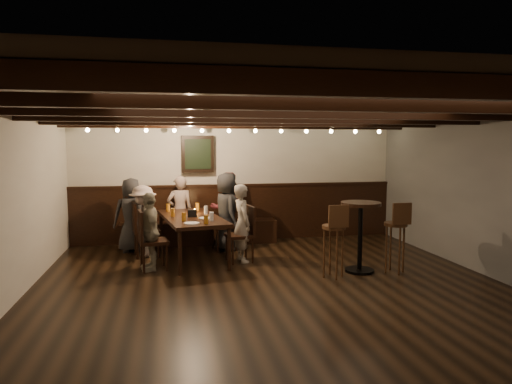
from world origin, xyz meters
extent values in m
plane|color=black|center=(0.00, 0.00, 0.00)|extent=(7.00, 7.00, 0.00)
plane|color=black|center=(0.00, 0.00, 2.40)|extent=(7.00, 7.00, 0.00)
plane|color=beige|center=(0.00, 3.50, 1.20)|extent=(6.50, 0.00, 6.50)
plane|color=#555552|center=(3.25, 0.00, 1.20)|extent=(0.00, 7.00, 7.00)
plane|color=beige|center=(-3.25, 0.00, 1.20)|extent=(0.00, 7.00, 7.00)
cube|color=black|center=(0.00, 3.46, 0.55)|extent=(6.50, 0.08, 1.10)
cube|color=black|center=(-0.80, 3.20, 0.23)|extent=(3.00, 0.45, 0.45)
cube|color=black|center=(-0.80, 3.40, 1.75)|extent=(0.62, 0.12, 0.72)
cube|color=black|center=(-0.80, 3.33, 1.75)|extent=(0.50, 0.02, 0.58)
cube|color=black|center=(0.00, -2.90, 2.31)|extent=(6.50, 0.10, 0.16)
cube|color=black|center=(0.00, -1.74, 2.31)|extent=(6.50, 0.10, 0.16)
cube|color=black|center=(0.00, -0.58, 2.31)|extent=(6.50, 0.10, 0.16)
cube|color=black|center=(0.00, 0.58, 2.31)|extent=(6.50, 0.10, 0.16)
cube|color=black|center=(0.00, 1.74, 2.31)|extent=(6.50, 0.10, 0.16)
cube|color=black|center=(0.00, 2.90, 2.31)|extent=(6.50, 0.10, 0.16)
sphere|color=#FFE099|center=(-2.75, 2.88, 2.19)|extent=(0.07, 0.07, 0.07)
sphere|color=#FFE099|center=(-1.38, 2.88, 2.19)|extent=(0.07, 0.07, 0.07)
sphere|color=#FFE099|center=(0.00, 2.88, 2.19)|extent=(0.07, 0.07, 0.07)
sphere|color=#FFE099|center=(1.38, 2.88, 2.19)|extent=(0.07, 0.07, 0.07)
sphere|color=#FFE099|center=(2.75, 2.88, 2.19)|extent=(0.07, 0.07, 0.07)
cube|color=black|center=(-1.00, 2.06, 0.70)|extent=(1.18, 2.06, 0.06)
cylinder|color=black|center=(-1.23, 1.10, 0.34)|extent=(0.06, 0.06, 0.67)
cylinder|color=black|center=(-1.52, 2.91, 0.34)|extent=(0.06, 0.06, 0.67)
cylinder|color=black|center=(-0.48, 1.22, 0.34)|extent=(0.06, 0.06, 0.67)
cylinder|color=black|center=(-0.78, 3.03, 0.34)|extent=(0.06, 0.06, 0.67)
cube|color=black|center=(-1.77, 2.39, 0.45)|extent=(0.50, 0.50, 0.05)
cube|color=black|center=(-1.96, 2.36, 0.71)|extent=(0.11, 0.43, 0.47)
cube|color=black|center=(-1.62, 1.51, 0.44)|extent=(0.49, 0.49, 0.05)
cube|color=black|center=(-1.81, 1.48, 0.70)|extent=(0.11, 0.43, 0.47)
cube|color=black|center=(-0.38, 2.62, 0.44)|extent=(0.49, 0.49, 0.05)
cube|color=black|center=(-0.19, 2.65, 0.70)|extent=(0.11, 0.43, 0.47)
cube|color=black|center=(-0.24, 1.73, 0.44)|extent=(0.49, 0.49, 0.05)
cube|color=black|center=(-0.05, 1.76, 0.69)|extent=(0.11, 0.42, 0.46)
imported|color=#2B2B2D|center=(-2.04, 2.81, 0.67)|extent=(0.72, 0.53, 1.34)
imported|color=gray|center=(-1.17, 3.10, 0.67)|extent=(0.54, 0.40, 1.35)
imported|color=maroon|center=(-0.26, 3.10, 0.70)|extent=(0.76, 0.63, 1.40)
imported|color=#B09E95|center=(-1.82, 2.39, 0.62)|extent=(0.59, 0.87, 1.25)
imported|color=#9C967D|center=(-1.67, 1.50, 0.61)|extent=(0.41, 0.75, 1.21)
imported|color=black|center=(-0.33, 2.63, 0.71)|extent=(0.56, 0.76, 1.43)
imported|color=#9E9585|center=(-0.19, 1.74, 0.64)|extent=(0.38, 0.51, 1.29)
cylinder|color=#BF7219|center=(-1.39, 2.71, 0.80)|extent=(0.07, 0.07, 0.14)
cylinder|color=#BF7219|center=(-0.86, 2.75, 0.80)|extent=(0.07, 0.07, 0.14)
cylinder|color=#BF7219|center=(-1.31, 2.11, 0.80)|extent=(0.07, 0.07, 0.14)
cylinder|color=silver|center=(-0.74, 2.31, 0.80)|extent=(0.07, 0.07, 0.14)
cylinder|color=#BF7219|center=(-1.15, 1.58, 0.80)|extent=(0.07, 0.07, 0.14)
cylinder|color=silver|center=(-0.72, 1.55, 0.80)|extent=(0.07, 0.07, 0.14)
cylinder|color=#BF7219|center=(-0.82, 1.28, 0.80)|extent=(0.07, 0.07, 0.14)
cylinder|color=white|center=(-1.04, 1.35, 0.74)|extent=(0.24, 0.24, 0.01)
cylinder|color=white|center=(-0.78, 1.80, 0.74)|extent=(0.24, 0.24, 0.01)
cube|color=black|center=(-0.99, 2.01, 0.79)|extent=(0.15, 0.10, 0.12)
cylinder|color=beige|center=(-0.93, 2.38, 0.75)|extent=(0.05, 0.05, 0.05)
cylinder|color=black|center=(1.47, 0.78, 0.02)|extent=(0.44, 0.44, 0.04)
cylinder|color=black|center=(1.47, 0.78, 0.52)|extent=(0.07, 0.07, 1.01)
cylinder|color=black|center=(1.47, 0.78, 1.05)|extent=(0.60, 0.60, 0.05)
cylinder|color=#392412|center=(0.97, 0.58, 0.75)|extent=(0.34, 0.34, 0.05)
cube|color=#392412|center=(0.98, 0.42, 0.93)|extent=(0.30, 0.05, 0.32)
cylinder|color=#392412|center=(1.97, 0.63, 0.75)|extent=(0.34, 0.34, 0.05)
cube|color=#392412|center=(1.98, 0.47, 0.93)|extent=(0.30, 0.05, 0.32)
camera|label=1|loc=(-1.38, -5.60, 1.94)|focal=32.00mm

